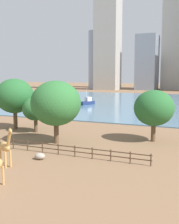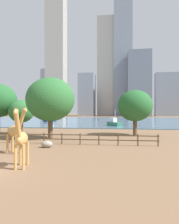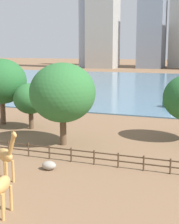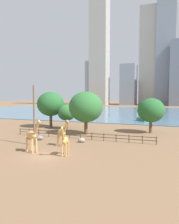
# 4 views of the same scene
# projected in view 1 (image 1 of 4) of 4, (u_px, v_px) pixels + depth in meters

# --- Properties ---
(ground_plane) EXTENTS (400.00, 400.00, 0.00)m
(ground_plane) POSITION_uv_depth(u_px,v_px,m) (151.00, 102.00, 95.65)
(ground_plane) COLOR brown
(harbor_water) EXTENTS (180.00, 86.00, 0.20)m
(harbor_water) POSITION_uv_depth(u_px,v_px,m) (150.00, 102.00, 92.90)
(harbor_water) COLOR slate
(harbor_water) RESTS_ON ground
(giraffe_young) EXTENTS (2.75, 1.85, 4.30)m
(giraffe_young) POSITION_uv_depth(u_px,v_px,m) (6.00, 147.00, 28.36)
(giraffe_young) COLOR tan
(giraffe_young) RESTS_ON ground
(boulder_by_pole) EXTENTS (1.22, 0.96, 0.72)m
(boulder_by_pole) POSITION_uv_depth(u_px,v_px,m) (40.00, 156.00, 30.94)
(boulder_by_pole) COLOR gray
(boulder_by_pole) RESTS_ON ground
(enclosure_fence) EXTENTS (26.12, 0.14, 1.30)m
(enclosure_fence) POSITION_uv_depth(u_px,v_px,m) (43.00, 146.00, 33.58)
(enclosure_fence) COLOR #4C3826
(enclosure_fence) RESTS_ON ground
(tree_left_large) EXTENTS (6.75, 6.75, 8.52)m
(tree_left_large) POSITION_uv_depth(u_px,v_px,m) (56.00, 103.00, 37.61)
(tree_left_large) COLOR brown
(tree_left_large) RESTS_ON ground
(tree_center_broad) EXTENTS (6.49, 6.49, 8.61)m
(tree_center_broad) POSITION_uv_depth(u_px,v_px,m) (15.00, 96.00, 47.52)
(tree_center_broad) COLOR brown
(tree_center_broad) RESTS_ON ground
(tree_right_tall) EXTENTS (4.20, 4.20, 5.71)m
(tree_right_tall) POSITION_uv_depth(u_px,v_px,m) (35.00, 109.00, 45.11)
(tree_right_tall) COLOR brown
(tree_right_tall) RESTS_ON ground
(tree_left_small) EXTENTS (5.55, 5.55, 7.21)m
(tree_left_small) POSITION_uv_depth(u_px,v_px,m) (154.00, 108.00, 38.70)
(tree_left_small) COLOR brown
(tree_left_small) RESTS_ON ground
(boat_ferry) EXTENTS (3.55, 5.53, 4.69)m
(boat_ferry) POSITION_uv_depth(u_px,v_px,m) (87.00, 102.00, 85.38)
(boat_ferry) COLOR navy
(boat_ferry) RESTS_ON harbor_water
(boat_sailboat) EXTENTS (4.02, 4.63, 4.09)m
(boat_sailboat) POSITION_uv_depth(u_px,v_px,m) (152.00, 115.00, 58.37)
(boat_sailboat) COLOR #337259
(boat_sailboat) RESTS_ON harbor_water
(skyline_block_central) EXTENTS (14.07, 12.61, 99.18)m
(skyline_block_central) POSITION_uv_depth(u_px,v_px,m) (108.00, 6.00, 167.23)
(skyline_block_central) COLOR #ADA89E
(skyline_block_central) RESTS_ON ground
(skyline_tower_glass) EXTENTS (17.50, 14.45, 80.19)m
(skyline_tower_glass) POSITION_uv_depth(u_px,v_px,m) (179.00, 24.00, 170.81)
(skyline_tower_glass) COLOR #B7B2A8
(skyline_tower_glass) RESTS_ON ground
(skyline_block_right) EXTENTS (12.08, 14.75, 32.96)m
(skyline_block_right) POSITION_uv_depth(u_px,v_px,m) (147.00, 63.00, 170.66)
(skyline_block_right) COLOR gray
(skyline_block_right) RESTS_ON ground
(skyline_block_wide) EXTENTS (8.55, 8.55, 36.40)m
(skyline_block_wide) POSITION_uv_depth(u_px,v_px,m) (95.00, 60.00, 177.08)
(skyline_block_wide) COLOR #939EAD
(skyline_block_wide) RESTS_ON ground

